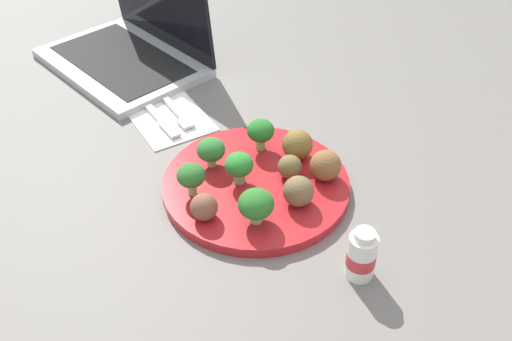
{
  "coord_description": "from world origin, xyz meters",
  "views": [
    {
      "loc": [
        0.53,
        -0.4,
        0.59
      ],
      "look_at": [
        0.0,
        0.0,
        0.04
      ],
      "focal_mm": 41.28,
      "sensor_mm": 36.0,
      "label": 1
    }
  ],
  "objects": [
    {
      "name": "broccoli_floret_front_left",
      "position": [
        -0.07,
        -0.03,
        0.04
      ],
      "size": [
        0.04,
        0.04,
        0.05
      ],
      "color": "#A0C979",
      "rests_on": "plate"
    },
    {
      "name": "ground_plane",
      "position": [
        0.0,
        0.0,
        0.0
      ],
      "size": [
        4.0,
        4.0,
        0.0
      ],
      "primitive_type": "plane",
      "color": "slate"
    },
    {
      "name": "meatball_front_left",
      "position": [
        0.02,
        0.05,
        0.03
      ],
      "size": [
        0.04,
        0.04,
        0.04
      ],
      "primitive_type": "sphere",
      "color": "brown",
      "rests_on": "plate"
    },
    {
      "name": "broccoli_floret_mid_left",
      "position": [
        -0.06,
        0.05,
        0.05
      ],
      "size": [
        0.04,
        0.04,
        0.05
      ],
      "color": "#92CD6D",
      "rests_on": "plate"
    },
    {
      "name": "fork",
      "position": [
        -0.24,
        0.01,
        0.01
      ],
      "size": [
        0.12,
        0.03,
        0.01
      ],
      "color": "silver",
      "rests_on": "napkin"
    },
    {
      "name": "yogurt_bottle",
      "position": [
        0.21,
        0.01,
        0.03
      ],
      "size": [
        0.04,
        0.04,
        0.08
      ],
      "color": "white",
      "rests_on": "ground_plane"
    },
    {
      "name": "meatball_far_rim",
      "position": [
        0.07,
        0.02,
        0.04
      ],
      "size": [
        0.04,
        0.04,
        0.04
      ],
      "primitive_type": "sphere",
      "color": "brown",
      "rests_on": "plate"
    },
    {
      "name": "napkin",
      "position": [
        -0.25,
        -0.01,
        0.0
      ],
      "size": [
        0.18,
        0.14,
        0.01
      ],
      "primitive_type": "cube",
      "rotation": [
        0.0,
        0.0,
        -0.1
      ],
      "color": "white",
      "rests_on": "ground_plane"
    },
    {
      "name": "broccoli_floret_back_left",
      "position": [
        0.07,
        -0.05,
        0.05
      ],
      "size": [
        0.05,
        0.05,
        0.05
      ],
      "color": "#9FBA7A",
      "rests_on": "plate"
    },
    {
      "name": "meatball_mid_left",
      "position": [
        0.05,
        0.09,
        0.04
      ],
      "size": [
        0.05,
        0.05,
        0.05
      ],
      "primitive_type": "sphere",
      "color": "brown",
      "rests_on": "plate"
    },
    {
      "name": "broccoli_floret_far_rim",
      "position": [
        -0.01,
        -0.02,
        0.05
      ],
      "size": [
        0.04,
        0.04,
        0.05
      ],
      "color": "#8FBD6E",
      "rests_on": "plate"
    },
    {
      "name": "laptop",
      "position": [
        -0.46,
        0.03,
        0.04
      ],
      "size": [
        0.34,
        0.26,
        0.22
      ],
      "color": "#B4B4B4",
      "rests_on": "ground_plane"
    },
    {
      "name": "knife",
      "position": [
        -0.24,
        -0.03,
        0.01
      ],
      "size": [
        0.15,
        0.02,
        0.01
      ],
      "color": "white",
      "rests_on": "napkin"
    },
    {
      "name": "plate",
      "position": [
        0.0,
        0.0,
        0.01
      ],
      "size": [
        0.28,
        0.28,
        0.02
      ],
      "primitive_type": "cylinder",
      "color": "red",
      "rests_on": "ground_plane"
    },
    {
      "name": "meatball_near_rim",
      "position": [
        0.02,
        -0.1,
        0.04
      ],
      "size": [
        0.04,
        0.04,
        0.04
      ],
      "primitive_type": "sphere",
      "color": "brown",
      "rests_on": "plate"
    },
    {
      "name": "broccoli_floret_mid_right",
      "position": [
        -0.03,
        -0.09,
        0.05
      ],
      "size": [
        0.04,
        0.04,
        0.05
      ],
      "color": "#ACC775",
      "rests_on": "plate"
    },
    {
      "name": "meatball_mid_right",
      "position": [
        -0.01,
        0.09,
        0.04
      ],
      "size": [
        0.05,
        0.05,
        0.05
      ],
      "primitive_type": "sphere",
      "color": "brown",
      "rests_on": "plate"
    }
  ]
}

